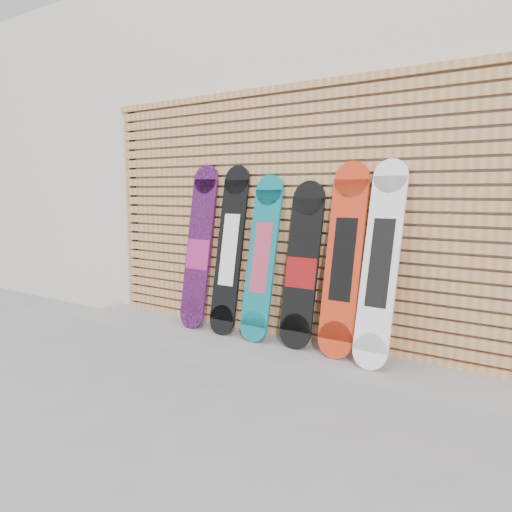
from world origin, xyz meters
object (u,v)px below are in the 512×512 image
(snowboard_3, at_px, (302,266))
(snowboard_5, at_px, (381,263))
(snowboard_2, at_px, (262,258))
(snowboard_4, at_px, (344,259))
(snowboard_1, at_px, (230,250))
(snowboard_0, at_px, (199,247))

(snowboard_3, relative_size, snowboard_5, 0.90)
(snowboard_2, relative_size, snowboard_4, 0.94)
(snowboard_5, bearing_deg, snowboard_2, 178.18)
(snowboard_2, height_order, snowboard_5, snowboard_5)
(snowboard_1, xyz_separation_m, snowboard_3, (0.74, 0.01, -0.08))
(snowboard_2, distance_m, snowboard_3, 0.39)
(snowboard_0, bearing_deg, snowboard_2, -0.54)
(snowboard_1, bearing_deg, snowboard_3, 0.91)
(snowboard_0, relative_size, snowboard_5, 1.00)
(snowboard_2, xyz_separation_m, snowboard_5, (1.08, -0.03, 0.05))
(snowboard_2, relative_size, snowboard_5, 0.94)
(snowboard_0, relative_size, snowboard_3, 1.12)
(snowboard_4, xyz_separation_m, snowboard_5, (0.31, -0.04, 0.00))
(snowboard_4, relative_size, snowboard_5, 0.99)
(snowboard_4, bearing_deg, snowboard_2, -179.71)
(snowboard_0, height_order, snowboard_4, snowboard_0)
(snowboard_2, distance_m, snowboard_5, 1.08)
(snowboard_1, height_order, snowboard_4, snowboard_4)
(snowboard_4, bearing_deg, snowboard_0, 179.89)
(snowboard_3, distance_m, snowboard_4, 0.39)
(snowboard_0, distance_m, snowboard_2, 0.72)
(snowboard_5, bearing_deg, snowboard_0, 178.69)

